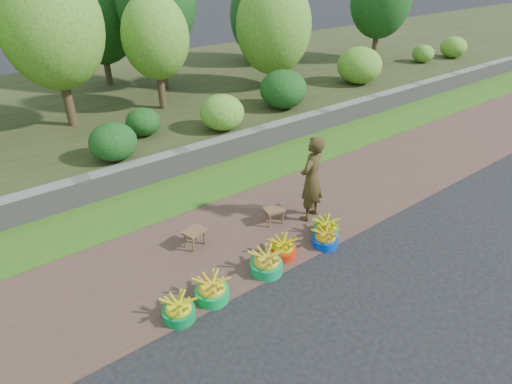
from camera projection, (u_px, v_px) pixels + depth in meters
ground_plane at (303, 263)px, 7.05m from camera, size 120.00×120.00×0.00m
dirt_shoulder at (257, 228)px, 7.91m from camera, size 80.00×2.50×0.02m
grass_verge at (202, 186)px, 9.28m from camera, size 80.00×1.50×0.04m
retaining_wall at (182, 161)px, 9.74m from camera, size 80.00×0.35×0.55m
earth_bank at (105, 107)px, 13.14m from camera, size 80.00×10.00×0.50m
vegetation at (94, 28)px, 11.56m from camera, size 29.28×7.58×4.40m
basin_a at (179, 310)px, 5.92m from camera, size 0.46×0.46×0.35m
basin_b at (212, 290)px, 6.25m from camera, size 0.51×0.51×0.38m
basin_c at (266, 263)px, 6.77m from camera, size 0.53×0.53×0.39m
basin_d at (283, 249)px, 7.13m from camera, size 0.46×0.46×0.34m
basin_e at (325, 238)px, 7.38m from camera, size 0.45×0.45×0.33m
basin_f at (326, 228)px, 7.65m from camera, size 0.45×0.45×0.34m
stool_left at (194, 234)px, 7.29m from camera, size 0.42×0.37×0.32m
stool_right at (274, 212)px, 7.91m from camera, size 0.40×0.33×0.31m
vendor_woman at (312, 179)px, 7.80m from camera, size 0.70×0.56×1.65m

